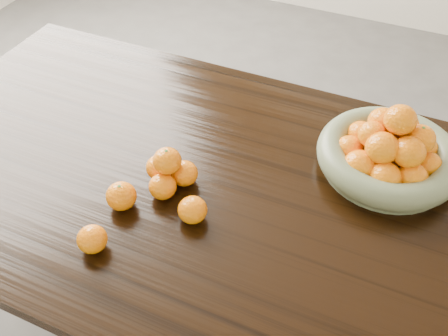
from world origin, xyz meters
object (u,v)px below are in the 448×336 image
at_px(orange_pyramid, 168,172).
at_px(loose_orange_0, 121,196).
at_px(dining_table, 241,213).
at_px(fruit_bowl, 389,153).

relative_size(orange_pyramid, loose_orange_0, 1.85).
xyz_separation_m(dining_table, loose_orange_0, (-0.25, -0.17, 0.12)).
distance_m(dining_table, fruit_bowl, 0.42).
bearing_deg(fruit_bowl, orange_pyramid, -149.75).
bearing_deg(fruit_bowl, dining_table, -143.87).
relative_size(fruit_bowl, loose_orange_0, 4.98).
xyz_separation_m(fruit_bowl, loose_orange_0, (-0.56, -0.40, -0.02)).
bearing_deg(orange_pyramid, fruit_bowl, 30.25).
distance_m(fruit_bowl, loose_orange_0, 0.69).
xyz_separation_m(orange_pyramid, loose_orange_0, (-0.07, -0.11, -0.01)).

